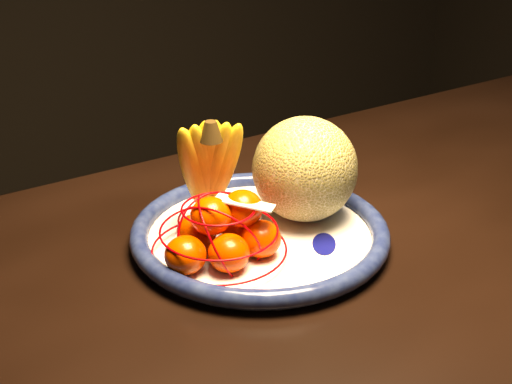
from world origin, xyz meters
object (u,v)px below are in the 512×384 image
fruit_bowl (260,234)px  cantaloupe (305,169)px  dining_table (409,310)px  banana_bunch (208,165)px  mandarin_bag (223,233)px

fruit_bowl → cantaloupe: 0.11m
dining_table → banana_bunch: (-0.19, 0.19, 0.18)m
fruit_bowl → cantaloupe: (0.08, 0.01, 0.07)m
cantaloupe → mandarin_bag: bearing=-165.4°
fruit_bowl → cantaloupe: cantaloupe is taller
cantaloupe → mandarin_bag: (-0.15, -0.04, -0.04)m
dining_table → cantaloupe: (-0.07, 0.14, 0.17)m
banana_bunch → mandarin_bag: 0.10m
fruit_bowl → cantaloupe: size_ratio=2.40×
dining_table → mandarin_bag: mandarin_bag is taller
fruit_bowl → mandarin_bag: size_ratio=1.65×
dining_table → banana_bunch: size_ratio=9.36×
fruit_bowl → banana_bunch: bearing=125.5°
dining_table → mandarin_bag: 0.28m
dining_table → banana_bunch: bearing=133.3°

